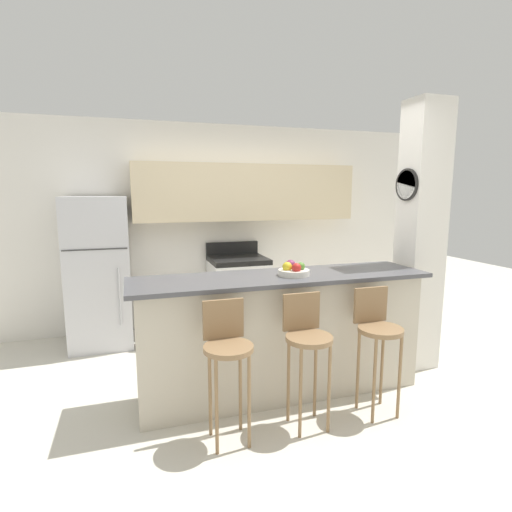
% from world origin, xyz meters
% --- Properties ---
extents(ground_plane, '(14.00, 14.00, 0.00)m').
position_xyz_m(ground_plane, '(0.00, 0.00, 0.00)').
color(ground_plane, beige).
extents(wall_back, '(5.60, 0.38, 2.55)m').
position_xyz_m(wall_back, '(0.10, 1.97, 1.46)').
color(wall_back, white).
rests_on(wall_back, ground_plane).
extents(pillar_right, '(0.38, 0.32, 2.55)m').
position_xyz_m(pillar_right, '(1.47, 0.13, 1.28)').
color(pillar_right, white).
rests_on(pillar_right, ground_plane).
extents(counter_bar, '(2.49, 0.63, 1.03)m').
position_xyz_m(counter_bar, '(0.00, 0.00, 0.52)').
color(counter_bar, beige).
rests_on(counter_bar, ground_plane).
extents(refrigerator, '(0.66, 0.70, 1.66)m').
position_xyz_m(refrigerator, '(-1.53, 1.66, 0.83)').
color(refrigerator, silver).
rests_on(refrigerator, ground_plane).
extents(stove_range, '(0.69, 0.64, 1.07)m').
position_xyz_m(stove_range, '(0.08, 1.69, 0.46)').
color(stove_range, white).
rests_on(stove_range, ground_plane).
extents(bar_stool_left, '(0.34, 0.34, 0.98)m').
position_xyz_m(bar_stool_left, '(-0.59, -0.51, 0.65)').
color(bar_stool_left, olive).
rests_on(bar_stool_left, ground_plane).
extents(bar_stool_mid, '(0.34, 0.34, 0.98)m').
position_xyz_m(bar_stool_mid, '(0.00, -0.51, 0.65)').
color(bar_stool_mid, olive).
rests_on(bar_stool_mid, ground_plane).
extents(bar_stool_right, '(0.34, 0.34, 0.98)m').
position_xyz_m(bar_stool_right, '(0.59, -0.51, 0.65)').
color(bar_stool_right, olive).
rests_on(bar_stool_right, ground_plane).
extents(fruit_bowl, '(0.26, 0.26, 0.12)m').
position_xyz_m(fruit_bowl, '(0.08, -0.04, 1.08)').
color(fruit_bowl, silver).
rests_on(fruit_bowl, counter_bar).
extents(trash_bin, '(0.28, 0.28, 0.38)m').
position_xyz_m(trash_bin, '(-0.98, 1.42, 0.19)').
color(trash_bin, '#59595B').
rests_on(trash_bin, ground_plane).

